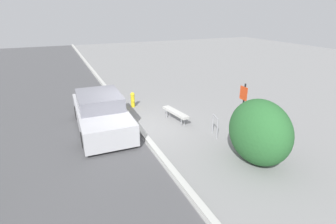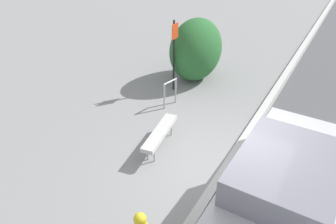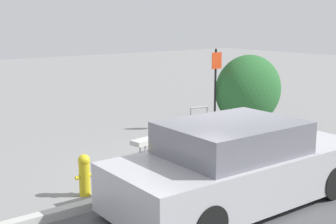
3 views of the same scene
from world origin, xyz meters
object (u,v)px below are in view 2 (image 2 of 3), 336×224
(sign_post, at_px, (174,50))
(bench, at_px, (160,133))
(parked_car_near, at_px, (284,188))
(bike_rack, at_px, (170,91))

(sign_post, bearing_deg, bench, -157.03)
(parked_car_near, bearing_deg, bench, 79.24)
(bike_rack, xyz_separation_m, parked_car_near, (-2.56, -3.89, 0.16))
(sign_post, relative_size, parked_car_near, 0.49)
(sign_post, height_order, parked_car_near, sign_post)
(bench, bearing_deg, sign_post, 14.01)
(bench, height_order, bike_rack, bike_rack)
(bike_rack, bearing_deg, parked_car_near, -123.34)
(sign_post, xyz_separation_m, parked_car_near, (-3.52, -4.30, -0.72))
(bike_rack, xyz_separation_m, sign_post, (0.97, 0.41, 0.88))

